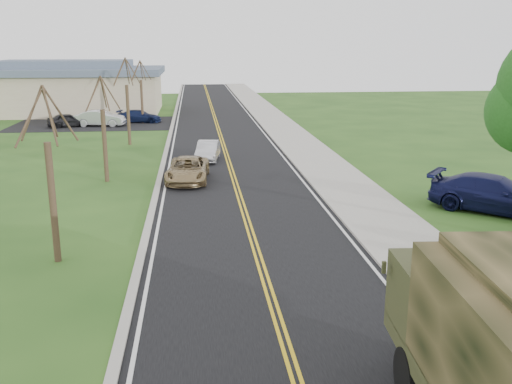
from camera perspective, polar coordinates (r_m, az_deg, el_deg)
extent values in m
cube|color=black|center=(49.90, -3.72, 6.08)|extent=(8.00, 120.00, 0.01)
cube|color=#9E998E|center=(50.24, 1.04, 6.23)|extent=(0.30, 120.00, 0.12)
cube|color=#9E998E|center=(50.49, 3.02, 6.24)|extent=(3.20, 120.00, 0.10)
cube|color=#9E998E|center=(49.88, -8.52, 6.00)|extent=(0.30, 120.00, 0.10)
cylinder|color=#38281C|center=(20.59, -19.65, -1.06)|extent=(0.24, 0.24, 4.20)
cylinder|color=#38281C|center=(20.05, -18.97, 7.43)|extent=(1.01, 0.33, 1.90)
cylinder|color=#38281C|center=(20.63, -19.88, 7.32)|extent=(0.13, 1.29, 1.74)
cylinder|color=#38281C|center=(20.32, -21.54, 7.29)|extent=(0.98, 0.43, 1.90)
cylinder|color=#38281C|center=(19.68, -21.80, 6.83)|extent=(0.79, 1.05, 1.77)
cylinder|color=#38281C|center=(19.57, -19.91, 7.20)|extent=(0.58, 0.90, 1.90)
cylinder|color=#38281C|center=(32.13, -14.88, 4.47)|extent=(0.24, 0.24, 3.96)
cylinder|color=#38281C|center=(31.83, -14.37, 9.60)|extent=(0.96, 0.32, 1.79)
cylinder|color=#38281C|center=(32.35, -15.00, 9.50)|extent=(0.12, 1.22, 1.65)
cylinder|color=#38281C|center=(32.01, -15.95, 9.52)|extent=(0.93, 0.41, 1.79)
cylinder|color=#38281C|center=(31.40, -16.00, 9.29)|extent=(0.75, 0.99, 1.67)
cylinder|color=#38281C|center=(31.36, -14.86, 9.50)|extent=(0.55, 0.85, 1.80)
cylinder|color=#38281C|center=(43.88, -12.65, 7.51)|extent=(0.24, 0.24, 4.44)
cylinder|color=#38281C|center=(43.70, -12.20, 11.73)|extent=(1.07, 0.35, 2.00)
cylinder|color=#38281C|center=(44.27, -12.74, 11.62)|extent=(0.13, 1.36, 1.84)
cylinder|color=#38281C|center=(43.86, -13.51, 11.66)|extent=(1.03, 0.46, 2.00)
cylinder|color=#38281C|center=(43.17, -13.51, 11.51)|extent=(0.83, 1.10, 1.87)
cylinder|color=#38281C|center=(43.16, -12.57, 11.67)|extent=(0.61, 0.95, 2.01)
cylinder|color=#38281C|center=(55.77, -11.33, 8.83)|extent=(0.24, 0.24, 4.08)
cylinder|color=#38281C|center=(55.66, -10.99, 11.88)|extent=(0.99, 0.33, 1.84)
cylinder|color=#38281C|center=(56.17, -11.40, 11.80)|extent=(0.13, 1.25, 1.69)
cylinder|color=#38281C|center=(55.78, -11.94, 11.84)|extent=(0.95, 0.42, 1.85)
cylinder|color=#38281C|center=(55.14, -11.92, 11.73)|extent=(0.77, 1.02, 1.72)
cylinder|color=#38281C|center=(55.15, -11.25, 11.84)|extent=(0.57, 0.88, 1.85)
cube|color=tan|center=(66.97, -18.41, 9.35)|extent=(20.00, 12.00, 4.20)
cube|color=#475466|center=(66.82, -18.57, 11.39)|extent=(21.00, 13.00, 0.70)
cube|color=#475466|center=(66.80, -18.62, 11.99)|extent=(14.00, 8.00, 0.90)
cube|color=black|center=(56.34, -14.29, 6.64)|extent=(18.00, 10.00, 0.02)
cylinder|color=black|center=(12.96, 15.15, -17.34)|extent=(0.47, 1.23, 1.20)
cube|color=#383B20|center=(13.15, 19.69, -9.96)|extent=(2.78, 2.27, 1.53)
cube|color=black|center=(13.91, 18.30, -7.49)|extent=(2.41, 0.27, 0.77)
imported|color=#907951|center=(31.58, -6.85, 2.23)|extent=(2.54, 4.88, 1.31)
imported|color=#B8B8BD|center=(37.29, -4.84, 4.13)|extent=(1.79, 3.91, 1.24)
imported|color=#0F1239|center=(27.75, 22.72, -0.18)|extent=(5.83, 5.39, 1.64)
imported|color=black|center=(55.11, -18.28, 6.84)|extent=(3.95, 2.51, 1.25)
imported|color=silver|center=(54.77, -15.32, 7.14)|extent=(4.67, 2.10, 1.49)
imported|color=#101A3E|center=(56.56, -11.57, 7.43)|extent=(4.37, 2.33, 1.21)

